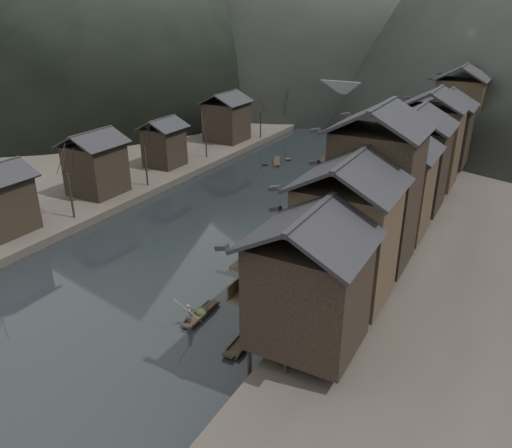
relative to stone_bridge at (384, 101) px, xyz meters
The scene contains 12 objects.
water 72.18m from the stone_bridge, 90.00° to the right, with size 300.00×300.00×0.00m, color black.
left_bank 47.64m from the stone_bridge, 137.56° to the right, with size 40.00×200.00×1.20m, color #2D2823.
stilt_houses 55.35m from the stone_bridge, 71.76° to the right, with size 9.00×67.60×16.83m.
left_houses 55.79m from the stone_bridge, 111.56° to the right, with size 8.10×53.20×8.73m.
bare_trees 52.47m from the stone_bridge, 108.91° to the right, with size 3.94×73.28×7.87m.
moored_sampans 51.67m from the stone_bridge, 76.65° to the right, with size 2.63×61.83×0.47m.
midriver_boats 32.71m from the stone_bridge, 94.98° to the right, with size 11.66×11.78×0.45m.
stone_bridge is the anchor object (origin of this frame).
hero_sampan 78.46m from the stone_bridge, 84.87° to the right, with size 1.07×4.49×0.43m.
cargo_heap 78.22m from the stone_bridge, 84.85° to the right, with size 0.98×1.29×0.59m, color black.
boatman 79.95m from the stone_bridge, 85.01° to the right, with size 0.66×0.44×1.82m, color #4D4D4F.
bamboo_pole 79.88m from the stone_bridge, 84.86° to the right, with size 0.06×0.06×4.42m, color #8C7A51.
Camera 1 is at (28.05, -34.41, 23.95)m, focal length 35.00 mm.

